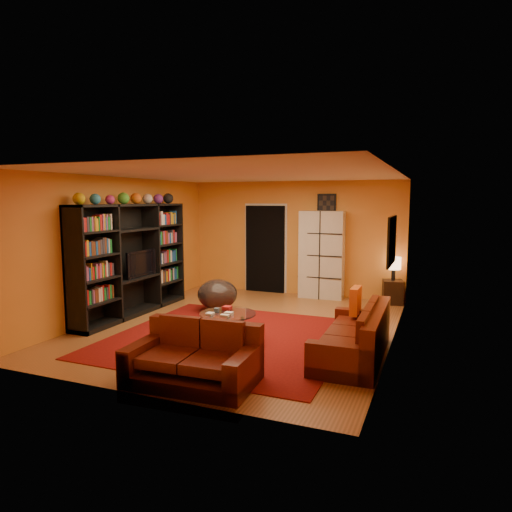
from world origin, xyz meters
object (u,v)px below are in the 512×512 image
at_px(loveseat, 196,358).
at_px(table_lamp, 394,264).
at_px(sofa, 358,338).
at_px(coffee_table, 228,316).
at_px(tv, 138,263).
at_px(side_table, 393,292).
at_px(bowl_chair, 217,294).
at_px(storage_cabinet, 322,255).
at_px(entertainment_unit, 132,260).

distance_m(loveseat, table_lamp, 5.50).
distance_m(sofa, coffee_table, 2.00).
relative_size(tv, side_table, 1.74).
height_order(loveseat, coffee_table, loveseat).
bearing_deg(bowl_chair, storage_cabinet, 51.91).
height_order(bowl_chair, table_lamp, table_lamp).
xyz_separation_m(bowl_chair, table_lamp, (3.12, 1.96, 0.51)).
xyz_separation_m(coffee_table, side_table, (2.11, 3.60, -0.15)).
bearing_deg(side_table, tv, -149.34).
height_order(coffee_table, bowl_chair, bowl_chair).
relative_size(entertainment_unit, loveseat, 1.94).
distance_m(coffee_table, bowl_chair, 1.93).
height_order(sofa, table_lamp, table_lamp).
distance_m(entertainment_unit, sofa, 4.56).
bearing_deg(side_table, entertainment_unit, -148.71).
bearing_deg(bowl_chair, table_lamp, 32.17).
relative_size(sofa, table_lamp, 4.15).
bearing_deg(loveseat, table_lamp, -22.02).
bearing_deg(side_table, bowl_chair, -147.83).
xyz_separation_m(side_table, table_lamp, (0.00, 0.00, 0.60)).
distance_m(storage_cabinet, side_table, 1.70).
bearing_deg(tv, sofa, -102.36).
bearing_deg(table_lamp, tv, -149.34).
xyz_separation_m(bowl_chair, side_table, (3.12, 1.96, -0.09)).
relative_size(entertainment_unit, bowl_chair, 3.85).
relative_size(tv, bowl_chair, 1.12).
bearing_deg(bowl_chair, loveseat, -67.53).
relative_size(sofa, storage_cabinet, 1.05).
distance_m(tv, loveseat, 3.74).
height_order(loveseat, bowl_chair, loveseat).
height_order(coffee_table, table_lamp, table_lamp).
xyz_separation_m(coffee_table, table_lamp, (2.11, 3.60, 0.45)).
distance_m(sofa, side_table, 3.61).
bearing_deg(entertainment_unit, loveseat, -41.56).
bearing_deg(tv, coffee_table, -111.95).
distance_m(entertainment_unit, loveseat, 3.72).
bearing_deg(coffee_table, side_table, 59.60).
xyz_separation_m(storage_cabinet, bowl_chair, (-1.58, -2.01, -0.63)).
bearing_deg(coffee_table, tv, 158.05).
bearing_deg(bowl_chair, tv, -153.03).
xyz_separation_m(loveseat, table_lamp, (1.80, 5.17, 0.56)).
relative_size(tv, table_lamp, 1.77).
height_order(storage_cabinet, side_table, storage_cabinet).
height_order(tv, coffee_table, tv).
relative_size(coffee_table, storage_cabinet, 0.45).
relative_size(entertainment_unit, side_table, 6.00).
distance_m(tv, table_lamp, 5.20).
distance_m(coffee_table, side_table, 4.18).
distance_m(coffee_table, storage_cabinet, 3.74).
distance_m(tv, sofa, 4.51).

